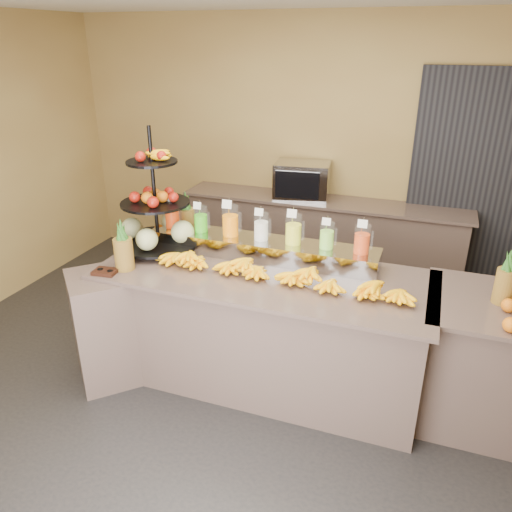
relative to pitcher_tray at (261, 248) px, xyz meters
The scene contains 19 objects.
ground 1.17m from the pitcher_tray, 78.39° to the right, with size 6.00×6.00×0.00m, color black.
room_envelope 0.95m from the pitcher_tray, 33.85° to the left, with size 6.04×5.02×2.82m.
buffet_counter 0.63m from the pitcher_tray, 89.31° to the right, with size 2.75×1.25×0.93m.
right_counter 1.91m from the pitcher_tray, ahead, with size 1.08×0.88×0.93m.
back_ledge 1.76m from the pitcher_tray, 85.92° to the left, with size 3.10×0.55×0.93m.
pitcher_tray is the anchor object (origin of this frame).
juice_pitcher_orange_a 0.80m from the pitcher_tray, behind, with size 0.12×0.13×0.30m.
juice_pitcher_green 0.55m from the pitcher_tray, behind, with size 0.11×0.12×0.27m.
juice_pitcher_orange_b 0.32m from the pitcher_tray, behind, with size 0.13×0.14×0.32m.
juice_pitcher_milk 0.17m from the pitcher_tray, 101.99° to the right, with size 0.12×0.12×0.28m.
juice_pitcher_lemon 0.32m from the pitcher_tray, ahead, with size 0.13×0.13×0.31m.
juice_pitcher_lime 0.55m from the pitcher_tray, ahead, with size 0.11×0.11×0.27m.
juice_pitcher_orange_c 0.80m from the pitcher_tray, ahead, with size 0.12×0.12×0.28m.
banana_heap 0.41m from the pitcher_tray, 52.56° to the right, with size 1.97×0.18×0.16m.
fruit_stand 0.84m from the pitcher_tray, behind, with size 0.74×0.74×1.00m.
condiment_caddy 1.20m from the pitcher_tray, 145.30° to the right, with size 0.17×0.13×0.03m, color black.
pineapple_left_a 1.06m from the pitcher_tray, 147.65° to the right, with size 0.14×0.14×0.40m.
pineapple_left_b 0.76m from the pitcher_tray, 167.95° to the left, with size 0.15×0.15×0.43m.
oven_warmer 1.68m from the pitcher_tray, 94.09° to the left, with size 0.58×0.40×0.38m, color gray.
Camera 1 is at (1.09, -2.85, 2.53)m, focal length 35.00 mm.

